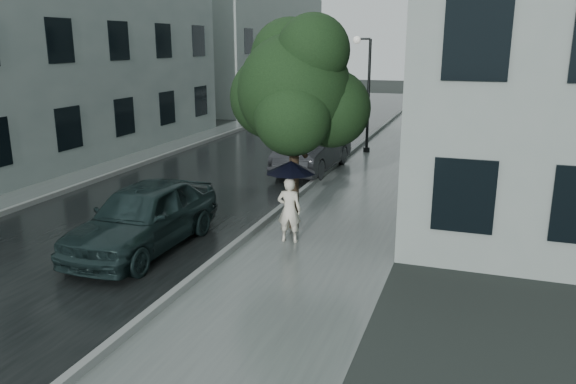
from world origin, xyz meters
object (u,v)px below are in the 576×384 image
at_px(pedestrian, 289,210).
at_px(car_far, 313,150).
at_px(street_tree, 296,89).
at_px(car_near, 144,216).
at_px(lamp_post, 365,87).

distance_m(pedestrian, car_far, 7.62).
relative_size(street_tree, car_near, 1.16).
bearing_deg(car_near, lamp_post, 80.38).
relative_size(pedestrian, car_far, 0.33).
bearing_deg(street_tree, car_far, 102.78).
xyz_separation_m(pedestrian, car_far, (-1.65, 7.43, -0.01)).
distance_m(lamp_post, car_near, 13.43).
bearing_deg(pedestrian, street_tree, -86.54).
xyz_separation_m(pedestrian, lamp_post, (-0.64, 11.59, 1.97)).
distance_m(pedestrian, lamp_post, 11.77).
bearing_deg(pedestrian, lamp_post, -94.41).
height_order(pedestrian, car_far, pedestrian).
relative_size(street_tree, car_far, 1.12).
bearing_deg(lamp_post, pedestrian, -100.35).
xyz_separation_m(street_tree, lamp_post, (-0.43, 10.48, -0.72)).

